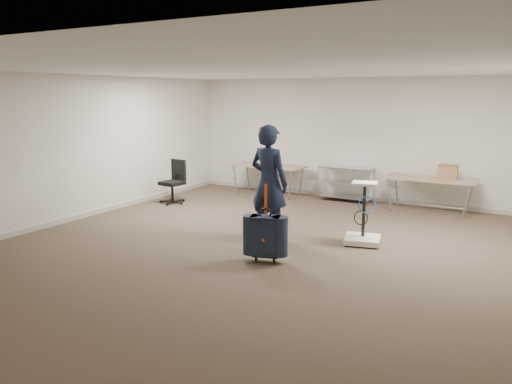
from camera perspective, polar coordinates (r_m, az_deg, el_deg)
The scene contains 10 objects.
ground at distance 8.00m, azimuth -0.05°, elevation -6.51°, with size 9.00×9.00×0.00m, color #473A2B.
room_shell at distance 9.16m, azimuth 4.23°, elevation -3.92°, with size 8.00×9.00×9.00m.
folding_table_left at distance 12.13m, azimuth 1.38°, elevation 2.84°, with size 1.80×0.75×0.73m.
folding_table_right at distance 10.88m, azimuth 19.30°, elevation 1.26°, with size 1.80×0.75×0.73m.
wire_shelf at distance 11.63m, azimuth 10.24°, elevation 1.12°, with size 1.22×0.47×0.80m.
person at distance 8.32m, azimuth 1.49°, elevation 1.07°, with size 0.71×0.46×1.94m, color black.
suitcase at distance 7.28m, azimuth 1.07°, elevation -5.05°, with size 0.48×0.36×1.16m.
office_chair at distance 11.42m, azimuth -9.39°, elevation 0.22°, with size 0.59×0.59×0.97m.
equipment_cart at distance 8.39m, azimuth 12.12°, elevation -4.00°, with size 0.67×0.67×1.03m.
cardboard_box at distance 10.88m, azimuth 21.08°, elevation 2.17°, with size 0.38×0.28×0.28m, color brown.
Camera 1 is at (3.77, -6.63, 2.42)m, focal length 35.00 mm.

